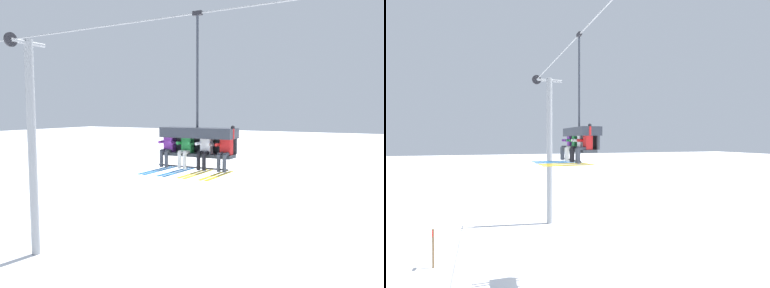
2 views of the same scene
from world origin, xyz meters
The scene contains 9 objects.
ground_plane centered at (0.00, 0.00, 0.00)m, with size 200.00×200.00×0.00m, color white.
lift_tower_near centered at (-7.55, -0.02, 4.77)m, with size 0.36×1.88×9.21m.
lift_cable centered at (1.15, -0.80, 8.93)m, with size 19.40×0.05×0.05m.
chairlift_chair centered at (0.71, -0.73, 5.41)m, with size 2.31×0.74×4.49m.
skier_purple centered at (-0.23, -0.95, 5.07)m, with size 0.46×1.70×1.23m.
skier_green centered at (0.40, -0.95, 5.07)m, with size 0.46×1.70×1.23m.
skier_white centered at (1.03, -0.95, 5.07)m, with size 0.46×1.70×1.23m.
skier_red centered at (1.66, -0.94, 5.09)m, with size 0.48×1.70×1.34m.
trail_sign centered at (-2.63, -5.96, 0.90)m, with size 0.36×0.08×1.60m.
Camera 2 is at (10.72, -4.15, 5.21)m, focal length 28.00 mm.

